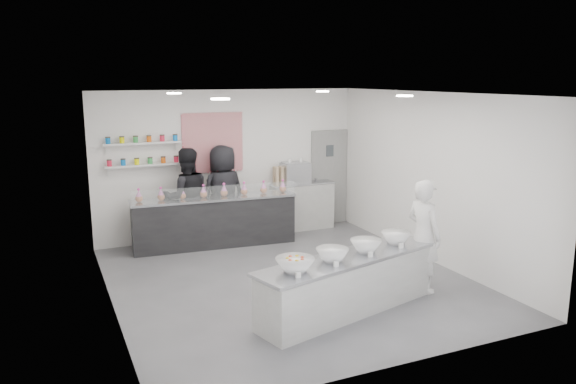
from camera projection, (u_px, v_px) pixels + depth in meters
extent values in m
plane|color=#515156|center=(289.00, 281.00, 9.12)|extent=(6.00, 6.00, 0.00)
plane|color=white|center=(289.00, 94.00, 8.51)|extent=(6.00, 6.00, 0.00)
plane|color=white|center=(230.00, 164.00, 11.50)|extent=(5.50, 0.00, 5.50)
plane|color=white|center=(107.00, 207.00, 7.72)|extent=(0.00, 6.00, 6.00)
plane|color=white|center=(431.00, 178.00, 9.91)|extent=(0.00, 6.00, 6.00)
cube|color=gray|center=(329.00, 177.00, 12.48)|extent=(0.88, 0.04, 2.10)
cube|color=#B30C23|center=(213.00, 143.00, 11.25)|extent=(1.25, 0.03, 1.20)
cube|color=silver|center=(144.00, 165.00, 10.70)|extent=(1.45, 0.22, 0.04)
cube|color=silver|center=(142.00, 143.00, 10.61)|extent=(1.45, 0.22, 0.04)
cylinder|color=white|center=(220.00, 99.00, 7.07)|extent=(0.24, 0.24, 0.02)
cylinder|color=white|center=(405.00, 96.00, 8.18)|extent=(0.24, 0.24, 0.02)
cylinder|color=white|center=(174.00, 93.00, 9.39)|extent=(0.24, 0.24, 0.02)
cylinder|color=white|center=(322.00, 91.00, 10.51)|extent=(0.24, 0.24, 0.02)
cube|color=#A7A7A2|center=(349.00, 284.00, 7.85)|extent=(3.04, 1.41, 0.81)
cube|color=black|center=(215.00, 222.00, 10.89)|extent=(3.20, 0.84, 0.98)
cube|color=white|center=(217.00, 193.00, 10.51)|extent=(3.11, 0.27, 0.27)
cube|color=#A7A7A2|center=(302.00, 206.00, 12.12)|extent=(1.38, 0.44, 1.02)
cube|color=#93969E|center=(295.00, 173.00, 11.91)|extent=(0.57, 0.39, 0.44)
imported|color=silver|center=(424.00, 236.00, 8.56)|extent=(0.52, 0.70, 1.75)
imported|color=black|center=(187.00, 197.00, 10.83)|extent=(0.99, 0.80, 1.93)
imported|color=black|center=(223.00, 194.00, 11.14)|extent=(1.07, 0.82, 1.95)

